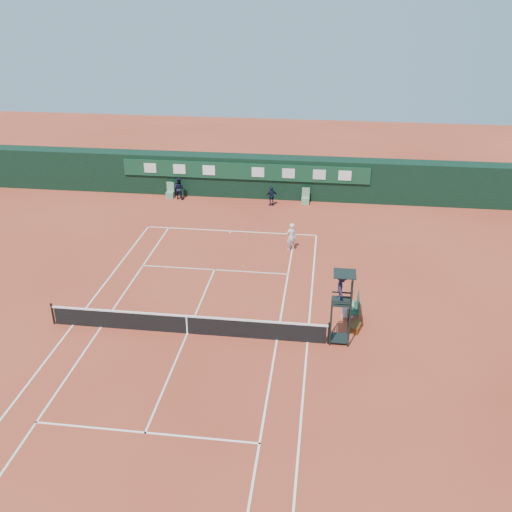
{
  "coord_description": "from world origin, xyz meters",
  "views": [
    {
      "loc": [
        5.92,
        -21.3,
        14.58
      ],
      "look_at": [
        2.39,
        6.0,
        1.2
      ],
      "focal_mm": 40.0,
      "sensor_mm": 36.0,
      "label": 1
    }
  ],
  "objects": [
    {
      "name": "tennis_bag",
      "position": [
        7.66,
        1.3,
        0.16
      ],
      "size": [
        0.62,
        0.94,
        0.33
      ],
      "primitive_type": "cube",
      "rotation": [
        0.0,
        0.0,
        -0.29
      ],
      "color": "black",
      "rests_on": "ground"
    },
    {
      "name": "court_lines",
      "position": [
        0.0,
        0.0,
        0.01
      ],
      "size": [
        11.05,
        23.85,
        0.01
      ],
      "color": "white",
      "rests_on": "ground"
    },
    {
      "name": "ground",
      "position": [
        0.0,
        0.0,
        0.0
      ],
      "size": [
        90.0,
        90.0,
        0.0
      ],
      "primitive_type": "plane",
      "color": "#AF4129",
      "rests_on": "ground"
    },
    {
      "name": "umpire_chair",
      "position": [
        6.85,
        0.29,
        2.46
      ],
      "size": [
        0.96,
        0.95,
        3.42
      ],
      "color": "black",
      "rests_on": "ground"
    },
    {
      "name": "cooler",
      "position": [
        7.28,
        2.56,
        0.33
      ],
      "size": [
        0.57,
        0.57,
        0.65
      ],
      "color": "silver",
      "rests_on": "ground"
    },
    {
      "name": "tennis_ball",
      "position": [
        1.53,
        7.02,
        0.03
      ],
      "size": [
        0.06,
        0.06,
        0.06
      ],
      "primitive_type": "sphere",
      "color": "#D3ED37",
      "rests_on": "ground"
    },
    {
      "name": "player",
      "position": [
        4.03,
        9.58,
        0.85
      ],
      "size": [
        0.74,
        0.7,
        1.7
      ],
      "primitive_type": "imported",
      "rotation": [
        0.0,
        0.0,
        3.77
      ],
      "color": "silver",
      "rests_on": "ground"
    },
    {
      "name": "linesman_chair_right",
      "position": [
        4.5,
        17.48,
        0.32
      ],
      "size": [
        0.55,
        0.5,
        1.15
      ],
      "color": "#61946D",
      "rests_on": "ground"
    },
    {
      "name": "linesman_chair_left",
      "position": [
        -5.5,
        17.48,
        0.32
      ],
      "size": [
        0.55,
        0.5,
        1.15
      ],
      "color": "#598968",
      "rests_on": "ground"
    },
    {
      "name": "player_bench",
      "position": [
        7.62,
        2.48,
        0.6
      ],
      "size": [
        0.56,
        1.2,
        1.1
      ],
      "color": "#1A422A",
      "rests_on": "ground"
    },
    {
      "name": "ball_kid_left",
      "position": [
        -4.75,
        17.33,
        0.81
      ],
      "size": [
        0.93,
        0.81,
        1.62
      ],
      "primitive_type": "imported",
      "rotation": [
        0.0,
        0.0,
        2.85
      ],
      "color": "black",
      "rests_on": "ground"
    },
    {
      "name": "back_wall",
      "position": [
        0.0,
        18.74,
        1.51
      ],
      "size": [
        40.0,
        1.65,
        3.0
      ],
      "color": "black",
      "rests_on": "ground"
    },
    {
      "name": "tennis_net",
      "position": [
        0.0,
        0.0,
        0.51
      ],
      "size": [
        12.9,
        0.1,
        1.1
      ],
      "color": "black",
      "rests_on": "ground"
    },
    {
      "name": "ball_kid_right",
      "position": [
        2.12,
        16.8,
        0.71
      ],
      "size": [
        0.9,
        0.64,
        1.43
      ],
      "primitive_type": "imported",
      "rotation": [
        0.0,
        0.0,
        3.53
      ],
      "color": "black",
      "rests_on": "ground"
    }
  ]
}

